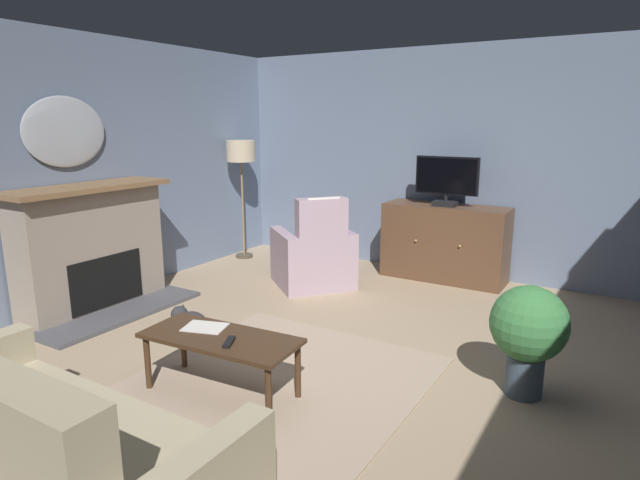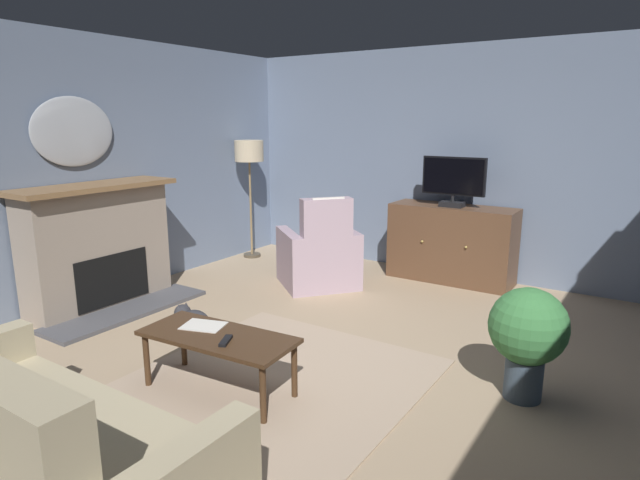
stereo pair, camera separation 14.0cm
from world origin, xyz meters
name	(u,v)px [view 2 (the right image)]	position (x,y,z in m)	size (l,w,h in m)	color
ground_plane	(326,367)	(0.00, 0.00, -0.02)	(6.58, 6.74, 0.04)	tan
wall_back	(464,163)	(0.00, 3.12, 1.39)	(6.58, 0.10, 2.79)	slate
wall_left	(82,171)	(-3.04, 0.00, 1.39)	(0.10, 6.74, 2.79)	slate
rug_central	(278,380)	(-0.16, -0.41, 0.01)	(2.02, 2.08, 0.01)	tan
fireplace	(99,249)	(-2.72, -0.11, 0.61)	(0.90, 1.70, 1.29)	#4C4C51
wall_mirror_oval	(73,132)	(-2.96, -0.11, 1.80)	(0.06, 0.90, 0.70)	#B2B7BF
tv_cabinet	(451,245)	(0.02, 2.77, 0.44)	(1.47, 0.54, 0.92)	#402A1C
television	(454,180)	(0.02, 2.72, 1.23)	(0.75, 0.20, 0.58)	black
coffee_table	(218,341)	(-0.41, -0.78, 0.39)	(1.16, 0.57, 0.44)	#422B19
tv_remote	(226,341)	(-0.27, -0.84, 0.45)	(0.17, 0.05, 0.02)	black
folded_newspaper	(204,326)	(-0.61, -0.72, 0.44)	(0.30, 0.22, 0.01)	silver
sofa_floral	(33,455)	(-0.31, -2.17, 0.33)	(2.02, 0.90, 0.98)	tan
armchair_facing_sofa	(319,257)	(-1.19, 1.71, 0.35)	(1.15, 1.15, 1.10)	#AD93A3
potted_plant_tall_palm_by_window	(528,332)	(1.44, 0.33, 0.49)	(0.53, 0.53, 0.81)	#3D4C5B
cat	(193,320)	(-1.40, -0.09, 0.11)	(0.66, 0.27, 0.23)	#2D2D33
floor_lamp	(249,157)	(-2.74, 2.32, 1.41)	(0.40, 0.40, 1.64)	#4C4233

